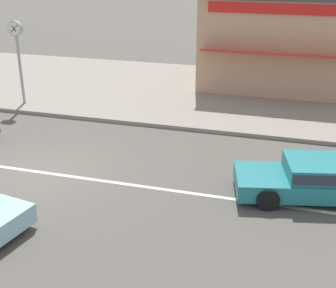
{
  "coord_description": "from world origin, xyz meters",
  "views": [
    {
      "loc": [
        7.43,
        -11.21,
        6.25
      ],
      "look_at": [
        3.71,
        1.4,
        0.8
      ],
      "focal_mm": 50.0,
      "sensor_mm": 36.0,
      "label": 1
    }
  ],
  "objects": [
    {
      "name": "ground_plane",
      "position": [
        0.0,
        0.0,
        0.0
      ],
      "size": [
        160.0,
        160.0,
        0.0
      ],
      "primitive_type": "plane",
      "color": "#544F47"
    },
    {
      "name": "sedan_teal_3",
      "position": [
        8.01,
        0.77,
        0.53
      ],
      "size": [
        4.48,
        2.54,
        1.06
      ],
      "color": "teal",
      "rests_on": "ground"
    },
    {
      "name": "shopfront_mid_block",
      "position": [
        6.0,
        11.85,
        2.36
      ],
      "size": [
        6.73,
        5.87,
        4.41
      ],
      "color": "tan",
      "rests_on": "kerb_strip"
    },
    {
      "name": "street_clock",
      "position": [
        -4.0,
        5.6,
        2.71
      ],
      "size": [
        0.61,
        0.22,
        3.47
      ],
      "color": "#9E9EA3",
      "rests_on": "kerb_strip"
    },
    {
      "name": "lane_centre_stripe",
      "position": [
        0.0,
        0.0,
        0.0
      ],
      "size": [
        50.4,
        0.14,
        0.01
      ],
      "primitive_type": "cube",
      "color": "silver",
      "rests_on": "ground"
    },
    {
      "name": "kerb_strip",
      "position": [
        0.0,
        9.68,
        0.07
      ],
      "size": [
        68.0,
        10.0,
        0.15
      ],
      "primitive_type": "cube",
      "color": "gray",
      "rests_on": "ground"
    }
  ]
}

